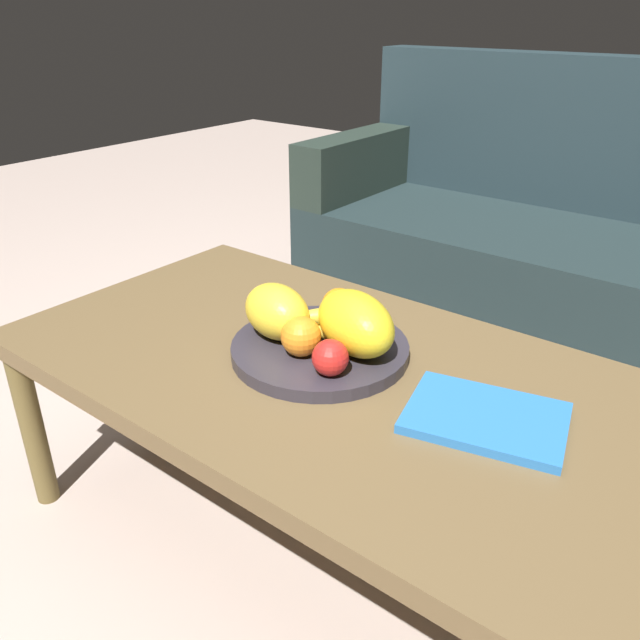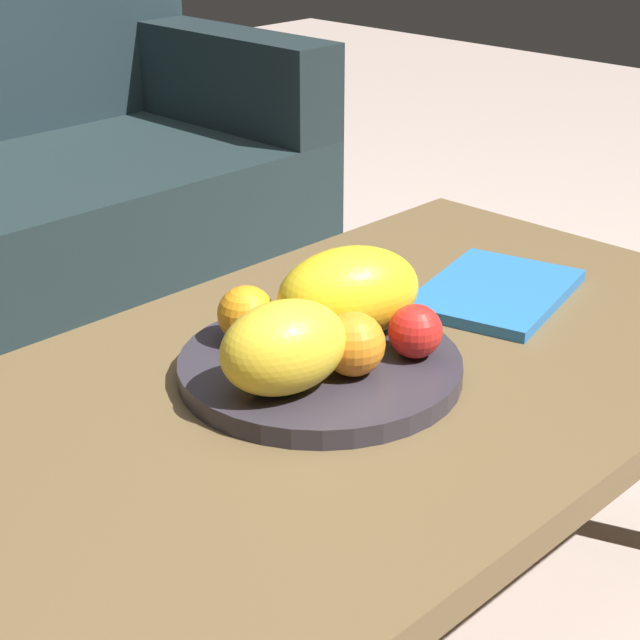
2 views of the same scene
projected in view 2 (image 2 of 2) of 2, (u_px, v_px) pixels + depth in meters
coffee_table at (343, 406)px, 1.30m from camera, size 1.25×0.69×0.44m
fruit_bowl at (320, 368)px, 1.27m from camera, size 0.34×0.34×0.03m
melon_large_front at (349, 293)px, 1.30m from camera, size 0.21×0.17×0.12m
melon_smaller_beside at (284, 347)px, 1.17m from camera, size 0.17×0.14×0.11m
orange_front at (246, 314)px, 1.30m from camera, size 0.07×0.07×0.07m
orange_left at (353, 344)px, 1.22m from camera, size 0.08×0.08×0.08m
apple_front at (415, 331)px, 1.26m from camera, size 0.07×0.07×0.07m
banana_bunch at (304, 330)px, 1.28m from camera, size 0.18×0.13×0.06m
magazine at (495, 292)px, 1.50m from camera, size 0.29×0.23×0.02m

